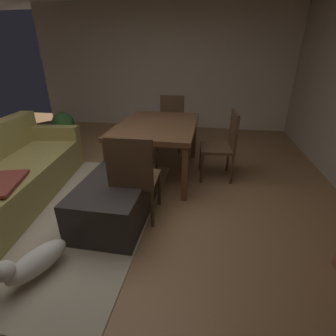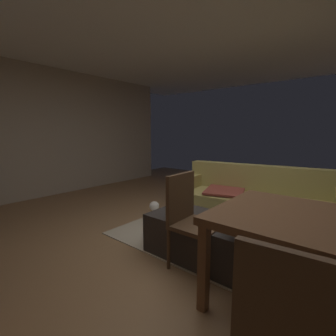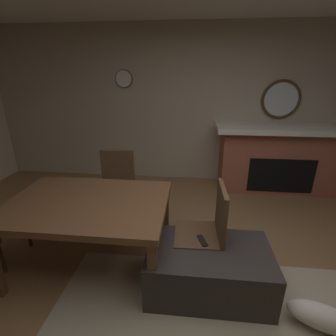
{
  "view_description": "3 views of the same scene",
  "coord_description": "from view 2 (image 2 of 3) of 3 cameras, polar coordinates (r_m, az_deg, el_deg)",
  "views": [
    {
      "loc": [
        -2.0,
        -1.07,
        1.58
      ],
      "look_at": [
        0.08,
        -0.71,
        0.6
      ],
      "focal_mm": 25.86,
      "sensor_mm": 36.0,
      "label": 1
    },
    {
      "loc": [
        1.34,
        -2.28,
        1.34
      ],
      "look_at": [
        -0.11,
        -0.54,
        1.0
      ],
      "focal_mm": 25.72,
      "sensor_mm": 36.0,
      "label": 2
    },
    {
      "loc": [
        0.21,
        1.59,
        1.85
      ],
      "look_at": [
        0.43,
        -0.55,
        1.03
      ],
      "focal_mm": 26.24,
      "sensor_mm": 36.0,
      "label": 3
    }
  ],
  "objects": [
    {
      "name": "floor",
      "position": [
        2.97,
        8.78,
        -18.43
      ],
      "size": [
        9.19,
        9.19,
        0.0
      ],
      "primitive_type": "plane",
      "color": "olive"
    },
    {
      "name": "wall_left",
      "position": [
        5.65,
        -26.6,
        7.5
      ],
      "size": [
        0.12,
        6.06,
        2.65
      ],
      "primitive_type": "cube",
      "color": "#B7A893",
      "rests_on": "ground"
    },
    {
      "name": "area_rug",
      "position": [
        3.34,
        13.67,
        -15.26
      ],
      "size": [
        2.6,
        2.0,
        0.01
      ],
      "primitive_type": "cube",
      "color": "tan",
      "rests_on": "ground"
    },
    {
      "name": "couch",
      "position": [
        3.83,
        20.03,
        -7.72
      ],
      "size": [
        2.37,
        1.17,
        0.83
      ],
      "color": "#9E8E4C",
      "rests_on": "ground"
    },
    {
      "name": "ottoman_coffee_table",
      "position": [
        2.73,
        7.46,
        -15.83
      ],
      "size": [
        1.08,
        0.65,
        0.44
      ],
      "primitive_type": "cube",
      "color": "#2D2826",
      "rests_on": "ground"
    },
    {
      "name": "tv_remote",
      "position": [
        2.54,
        7.6,
        -12.09
      ],
      "size": [
        0.1,
        0.17,
        0.02
      ],
      "primitive_type": "cube",
      "rotation": [
        0.0,
        0.0,
        0.34
      ],
      "color": "black",
      "rests_on": "ottoman_coffee_table"
    },
    {
      "name": "dining_table",
      "position": [
        2.03,
        33.46,
        -12.41
      ],
      "size": [
        1.5,
        1.05,
        0.74
      ],
      "color": "brown",
      "rests_on": "ground"
    },
    {
      "name": "dining_chair_south",
      "position": [
        1.3,
        27.74,
        -31.7
      ],
      "size": [
        0.47,
        0.47,
        0.93
      ],
      "color": "#513823",
      "rests_on": "ground"
    },
    {
      "name": "dining_chair_west",
      "position": [
        2.45,
        5.1,
        -10.97
      ],
      "size": [
        0.45,
        0.45,
        0.93
      ],
      "color": "#513823",
      "rests_on": "ground"
    },
    {
      "name": "small_dog",
      "position": [
        3.49,
        -1.85,
        -11.26
      ],
      "size": [
        0.54,
        0.35,
        0.27
      ],
      "color": "silver",
      "rests_on": "ground"
    }
  ]
}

